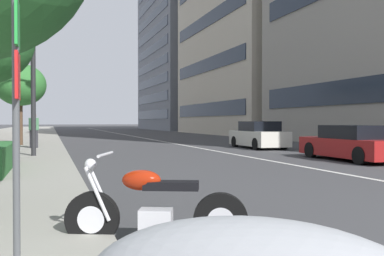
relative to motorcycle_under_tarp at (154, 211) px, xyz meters
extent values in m
cube|color=silver|center=(32.48, -6.58, -0.41)|extent=(110.00, 0.16, 0.01)
cylinder|color=black|center=(0.27, 0.68, -0.10)|extent=(0.35, 0.64, 0.64)
cylinder|color=silver|center=(0.27, 0.68, -0.10)|extent=(0.24, 0.35, 0.32)
cylinder|color=black|center=(-0.30, -0.72, -0.10)|extent=(0.35, 0.64, 0.64)
cylinder|color=silver|center=(-0.30, -0.72, -0.10)|extent=(0.24, 0.35, 0.32)
cube|color=silver|center=(-0.01, -0.02, -0.11)|extent=(0.38, 0.45, 0.28)
cube|color=black|center=(-0.08, -0.19, 0.30)|extent=(0.45, 0.68, 0.10)
ellipsoid|color=#991E0A|center=(0.05, 0.14, 0.36)|extent=(0.40, 0.52, 0.24)
cylinder|color=silver|center=(0.18, 0.63, 0.21)|extent=(0.16, 0.31, 0.64)
cylinder|color=silver|center=(0.31, 0.58, 0.21)|extent=(0.16, 0.31, 0.64)
cylinder|color=silver|center=(0.21, 0.53, 0.66)|extent=(0.57, 0.26, 0.04)
sphere|color=silver|center=(0.28, 0.70, 0.54)|extent=(0.14, 0.14, 0.14)
cylinder|color=silver|center=(0.01, -0.33, -0.22)|extent=(0.34, 0.67, 0.16)
cube|color=maroon|center=(8.05, -9.60, 0.07)|extent=(4.45, 1.89, 0.68)
cube|color=black|center=(7.89, -9.59, 0.66)|extent=(2.30, 1.69, 0.50)
cylinder|color=black|center=(9.52, -8.83, -0.11)|extent=(0.63, 0.24, 0.62)
cylinder|color=black|center=(9.48, -10.44, -0.11)|extent=(0.63, 0.24, 0.62)
cylinder|color=black|center=(6.62, -8.75, -0.11)|extent=(0.63, 0.24, 0.62)
cube|color=beige|center=(15.51, -9.64, 0.13)|extent=(4.21, 1.87, 0.79)
cube|color=black|center=(15.40, -9.64, 0.79)|extent=(2.10, 1.67, 0.53)
cylinder|color=black|center=(16.91, -8.89, -0.11)|extent=(0.63, 0.24, 0.62)
cylinder|color=black|center=(16.86, -10.48, -0.11)|extent=(0.63, 0.24, 0.62)
cylinder|color=black|center=(14.17, -8.81, -0.11)|extent=(0.63, 0.24, 0.62)
cylinder|color=black|center=(14.12, -10.39, -0.11)|extent=(0.63, 0.24, 0.62)
cylinder|color=#47494C|center=(-0.84, 1.42, 0.94)|extent=(0.06, 0.06, 2.41)
cube|color=#1E8C33|center=(-0.84, 1.41, 1.89)|extent=(0.32, 0.02, 0.40)
cube|color=red|center=(-0.84, 1.41, 1.44)|extent=(0.32, 0.02, 0.40)
cylinder|color=#232326|center=(12.26, 1.75, 4.28)|extent=(0.18, 0.18, 9.09)
cube|color=gold|center=(11.91, 1.75, 4.66)|extent=(0.56, 0.03, 1.10)
cube|color=gold|center=(12.61, 1.75, 4.66)|extent=(0.56, 0.03, 1.10)
cylinder|color=#473323|center=(20.25, 2.71, 0.90)|extent=(0.22, 0.22, 2.33)
ellipsoid|color=#2D6B2D|center=(20.25, 2.71, 3.10)|extent=(2.77, 2.77, 2.35)
cube|color=#2D2D33|center=(17.22, 1.92, 0.17)|extent=(0.39, 0.40, 0.88)
cube|color=#3F724C|center=(17.22, 1.92, 0.92)|extent=(0.46, 0.47, 0.61)
sphere|color=#8C6647|center=(17.22, 1.92, 1.34)|extent=(0.24, 0.24, 0.24)
cube|color=#232D3D|center=(39.04, -15.58, 2.38)|extent=(19.96, 0.08, 1.50)
cube|color=#232D3D|center=(39.04, -15.58, 7.40)|extent=(19.96, 0.08, 1.50)
cube|color=#232D3D|center=(39.04, -15.58, 12.42)|extent=(19.96, 0.08, 1.50)
cube|color=slate|center=(65.81, -26.56, 16.01)|extent=(23.58, 21.89, 32.85)
cube|color=#232D3D|center=(65.81, -15.58, 2.21)|extent=(21.22, 0.08, 1.50)
cube|color=#232D3D|center=(65.81, -15.58, 5.04)|extent=(21.22, 0.08, 1.50)
cube|color=#232D3D|center=(65.81, -15.58, 7.86)|extent=(21.22, 0.08, 1.50)
cube|color=#232D3D|center=(65.81, -15.58, 10.69)|extent=(21.22, 0.08, 1.50)
cube|color=#232D3D|center=(65.81, -15.58, 13.51)|extent=(21.22, 0.08, 1.50)
cube|color=#232D3D|center=(65.81, -15.58, 16.34)|extent=(21.22, 0.08, 1.50)
cube|color=#232D3D|center=(65.81, -15.58, 19.16)|extent=(21.22, 0.08, 1.50)
cube|color=#232D3D|center=(65.81, -15.58, 21.99)|extent=(21.22, 0.08, 1.50)
camera|label=1|loc=(-4.70, 1.14, 1.05)|focal=38.68mm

